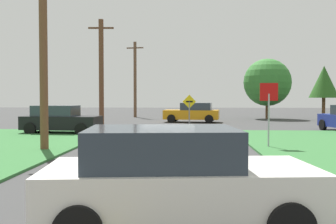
{
  "coord_description": "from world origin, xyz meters",
  "views": [
    {
      "loc": [
        1.02,
        -18.56,
        2.11
      ],
      "look_at": [
        -0.23,
        4.85,
        1.22
      ],
      "focal_mm": 42.75,
      "sensor_mm": 36.0,
      "label": 1
    }
  ],
  "objects_px": {
    "parked_car_near_building": "(60,120)",
    "car_approaching_junction": "(193,113)",
    "car_behind_on_main_road": "(175,179)",
    "pine_tree_center": "(267,82)",
    "utility_pole_near": "(43,37)",
    "oak_tree_left": "(324,82)",
    "utility_pole_far": "(135,79)",
    "direction_sign": "(189,108)",
    "utility_pole_mid": "(101,72)",
    "stop_sign": "(269,103)"
  },
  "relations": [
    {
      "from": "utility_pole_near",
      "to": "oak_tree_left",
      "type": "height_order",
      "value": "utility_pole_near"
    },
    {
      "from": "car_approaching_junction",
      "to": "utility_pole_far",
      "type": "height_order",
      "value": "utility_pole_far"
    },
    {
      "from": "car_behind_on_main_road",
      "to": "oak_tree_left",
      "type": "distance_m",
      "value": 32.61
    },
    {
      "from": "stop_sign",
      "to": "car_behind_on_main_road",
      "type": "xyz_separation_m",
      "value": [
        -3.46,
        -10.21,
        -1.07
      ]
    },
    {
      "from": "utility_pole_mid",
      "to": "pine_tree_center",
      "type": "relative_size",
      "value": 1.32
    },
    {
      "from": "utility_pole_far",
      "to": "oak_tree_left",
      "type": "height_order",
      "value": "utility_pole_far"
    },
    {
      "from": "car_behind_on_main_road",
      "to": "pine_tree_center",
      "type": "height_order",
      "value": "pine_tree_center"
    },
    {
      "from": "direction_sign",
      "to": "oak_tree_left",
      "type": "xyz_separation_m",
      "value": [
        12.01,
        10.13,
        2.05
      ]
    },
    {
      "from": "utility_pole_near",
      "to": "utility_pole_far",
      "type": "height_order",
      "value": "utility_pole_near"
    },
    {
      "from": "car_behind_on_main_road",
      "to": "oak_tree_left",
      "type": "xyz_separation_m",
      "value": [
        12.23,
        30.12,
        2.64
      ]
    },
    {
      "from": "car_behind_on_main_road",
      "to": "oak_tree_left",
      "type": "height_order",
      "value": "oak_tree_left"
    },
    {
      "from": "direction_sign",
      "to": "pine_tree_center",
      "type": "height_order",
      "value": "pine_tree_center"
    },
    {
      "from": "utility_pole_mid",
      "to": "parked_car_near_building",
      "type": "bearing_deg",
      "value": -100.25
    },
    {
      "from": "stop_sign",
      "to": "parked_car_near_building",
      "type": "relative_size",
      "value": 0.6
    },
    {
      "from": "car_approaching_junction",
      "to": "oak_tree_left",
      "type": "distance_m",
      "value": 12.4
    },
    {
      "from": "utility_pole_far",
      "to": "car_approaching_junction",
      "type": "bearing_deg",
      "value": -53.83
    },
    {
      "from": "stop_sign",
      "to": "oak_tree_left",
      "type": "relative_size",
      "value": 0.55
    },
    {
      "from": "utility_pole_far",
      "to": "oak_tree_left",
      "type": "distance_m",
      "value": 18.36
    },
    {
      "from": "stop_sign",
      "to": "car_behind_on_main_road",
      "type": "bearing_deg",
      "value": 75.08
    },
    {
      "from": "stop_sign",
      "to": "utility_pole_mid",
      "type": "xyz_separation_m",
      "value": [
        -9.54,
        11.85,
        2.03
      ]
    },
    {
      "from": "utility_pole_far",
      "to": "oak_tree_left",
      "type": "relative_size",
      "value": 1.6
    },
    {
      "from": "parked_car_near_building",
      "to": "car_approaching_junction",
      "type": "relative_size",
      "value": 0.95
    },
    {
      "from": "stop_sign",
      "to": "pine_tree_center",
      "type": "bearing_deg",
      "value": -96.9
    },
    {
      "from": "car_approaching_junction",
      "to": "utility_pole_mid",
      "type": "distance_m",
      "value": 8.81
    },
    {
      "from": "car_approaching_junction",
      "to": "utility_pole_far",
      "type": "distance_m",
      "value": 10.55
    },
    {
      "from": "utility_pole_mid",
      "to": "car_behind_on_main_road",
      "type": "bearing_deg",
      "value": -74.61
    },
    {
      "from": "direction_sign",
      "to": "pine_tree_center",
      "type": "relative_size",
      "value": 0.39
    },
    {
      "from": "utility_pole_far",
      "to": "oak_tree_left",
      "type": "bearing_deg",
      "value": -15.89
    },
    {
      "from": "stop_sign",
      "to": "parked_car_near_building",
      "type": "distance_m",
      "value": 12.19
    },
    {
      "from": "car_behind_on_main_road",
      "to": "direction_sign",
      "type": "bearing_deg",
      "value": 83.65
    },
    {
      "from": "car_approaching_junction",
      "to": "utility_pole_near",
      "type": "xyz_separation_m",
      "value": [
        -5.94,
        -18.05,
        3.62
      ]
    },
    {
      "from": "oak_tree_left",
      "to": "pine_tree_center",
      "type": "relative_size",
      "value": 0.85
    },
    {
      "from": "parked_car_near_building",
      "to": "oak_tree_left",
      "type": "xyz_separation_m",
      "value": [
        19.38,
        14.01,
        2.64
      ]
    },
    {
      "from": "parked_car_near_building",
      "to": "pine_tree_center",
      "type": "height_order",
      "value": "pine_tree_center"
    },
    {
      "from": "car_behind_on_main_road",
      "to": "stop_sign",
      "type": "bearing_deg",
      "value": 65.55
    },
    {
      "from": "car_behind_on_main_road",
      "to": "parked_car_near_building",
      "type": "bearing_deg",
      "value": 108.22
    },
    {
      "from": "parked_car_near_building",
      "to": "utility_pole_far",
      "type": "relative_size",
      "value": 0.57
    },
    {
      "from": "direction_sign",
      "to": "oak_tree_left",
      "type": "bearing_deg",
      "value": 40.15
    },
    {
      "from": "stop_sign",
      "to": "oak_tree_left",
      "type": "distance_m",
      "value": 21.81
    },
    {
      "from": "utility_pole_mid",
      "to": "oak_tree_left",
      "type": "relative_size",
      "value": 1.56
    },
    {
      "from": "stop_sign",
      "to": "direction_sign",
      "type": "height_order",
      "value": "stop_sign"
    },
    {
      "from": "direction_sign",
      "to": "oak_tree_left",
      "type": "relative_size",
      "value": 0.46
    },
    {
      "from": "car_behind_on_main_road",
      "to": "utility_pole_mid",
      "type": "height_order",
      "value": "utility_pole_mid"
    },
    {
      "from": "utility_pole_far",
      "to": "pine_tree_center",
      "type": "distance_m",
      "value": 13.38
    },
    {
      "from": "stop_sign",
      "to": "utility_pole_mid",
      "type": "relative_size",
      "value": 0.35
    },
    {
      "from": "stop_sign",
      "to": "car_approaching_junction",
      "type": "distance_m",
      "value": 17.11
    },
    {
      "from": "oak_tree_left",
      "to": "direction_sign",
      "type": "bearing_deg",
      "value": -139.85
    },
    {
      "from": "car_approaching_junction",
      "to": "utility_pole_far",
      "type": "xyz_separation_m",
      "value": [
        -5.93,
        8.12,
        3.21
      ]
    },
    {
      "from": "stop_sign",
      "to": "parked_car_near_building",
      "type": "xyz_separation_m",
      "value": [
        -10.61,
        5.9,
        -1.07
      ]
    },
    {
      "from": "stop_sign",
      "to": "direction_sign",
      "type": "bearing_deg",
      "value": -67.83
    }
  ]
}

